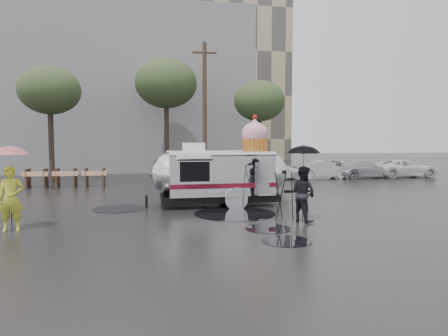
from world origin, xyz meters
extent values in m
plane|color=black|center=(0.00, 0.00, 0.00)|extent=(120.00, 120.00, 0.00)
cylinder|color=black|center=(2.41, -3.24, 0.01)|extent=(1.26, 1.26, 0.01)
cylinder|color=black|center=(1.88, 0.65, 0.01)|extent=(2.79, 2.79, 0.01)
cylinder|color=black|center=(2.36, -1.81, 0.01)|extent=(1.33, 1.33, 0.01)
cylinder|color=black|center=(-2.12, 2.36, 0.01)|extent=(1.95, 1.95, 0.01)
cube|color=slate|center=(-4.00, 24.00, 6.50)|extent=(22.00, 12.00, 13.00)
cylinder|color=#473323|center=(2.50, 14.00, 4.50)|extent=(0.28, 0.28, 9.00)
cube|color=#473323|center=(2.50, 14.00, 8.30)|extent=(1.60, 0.12, 0.12)
cylinder|color=#382D26|center=(-7.00, 13.00, 2.93)|extent=(0.32, 0.32, 5.85)
ellipsoid|color=#2A3F1E|center=(-7.00, 13.00, 5.52)|extent=(3.64, 3.64, 2.86)
cylinder|color=#382D26|center=(0.00, 15.00, 3.38)|extent=(0.32, 0.32, 6.75)
ellipsoid|color=#2A3F1E|center=(0.00, 15.00, 6.38)|extent=(4.20, 4.20, 3.30)
cylinder|color=#382D26|center=(6.00, 13.00, 2.70)|extent=(0.32, 0.32, 5.40)
ellipsoid|color=#2A3F1E|center=(6.00, 13.00, 5.10)|extent=(3.36, 3.36, 2.64)
cube|color=#473323|center=(-7.50, 10.00, 0.50)|extent=(0.08, 0.80, 1.00)
cube|color=#473323|center=(-6.60, 10.00, 0.50)|extent=(0.08, 0.80, 1.00)
cube|color=#E5590C|center=(-7.05, 9.62, 0.75)|extent=(1.30, 0.04, 0.25)
cube|color=#473323|center=(-6.00, 10.00, 0.50)|extent=(0.08, 0.80, 1.00)
cube|color=#473323|center=(-5.10, 10.00, 0.50)|extent=(0.08, 0.80, 1.00)
cube|color=#E5590C|center=(-5.55, 9.62, 0.75)|extent=(1.30, 0.04, 0.25)
cube|color=#473323|center=(-4.50, 10.00, 0.50)|extent=(0.08, 0.80, 1.00)
cube|color=#473323|center=(-3.60, 10.00, 0.50)|extent=(0.08, 0.80, 1.00)
cube|color=#E5590C|center=(-4.05, 9.62, 0.75)|extent=(1.30, 0.04, 0.25)
imported|color=silver|center=(7.00, 12.00, 0.70)|extent=(4.00, 1.80, 1.40)
imported|color=#B2B2B7|center=(10.00, 12.00, 0.70)|extent=(4.00, 1.80, 1.40)
imported|color=#B2B2B7|center=(13.00, 12.00, 0.72)|extent=(4.20, 1.80, 1.44)
imported|color=silver|center=(16.00, 12.00, 0.75)|extent=(4.40, 1.90, 1.50)
cube|color=silver|center=(1.64, 2.64, 1.26)|extent=(4.02, 2.19, 1.62)
ellipsoid|color=silver|center=(3.62, 2.70, 1.26)|extent=(1.41, 2.11, 1.62)
ellipsoid|color=silver|center=(-0.33, 2.59, 1.26)|extent=(1.41, 2.11, 1.62)
cube|color=black|center=(1.64, 2.64, 0.31)|extent=(4.55, 1.93, 0.27)
cylinder|color=black|center=(2.12, 1.73, 0.31)|extent=(0.64, 0.22, 0.63)
cylinder|color=black|center=(2.07, 3.58, 0.31)|extent=(0.64, 0.22, 0.63)
cylinder|color=silver|center=(2.13, 1.61, 0.36)|extent=(0.87, 0.12, 0.86)
cube|color=black|center=(4.88, 2.74, 0.45)|extent=(1.08, 0.14, 0.11)
sphere|color=silver|center=(5.42, 2.76, 0.49)|extent=(0.15, 0.15, 0.14)
cylinder|color=black|center=(-1.14, 2.56, 0.22)|extent=(0.09, 0.09, 0.45)
cube|color=#5D0C1C|center=(1.67, 1.62, 0.85)|extent=(3.96, 0.15, 0.18)
cube|color=#5D0C1C|center=(1.61, 3.67, 0.85)|extent=(3.96, 0.15, 0.18)
cube|color=black|center=(0.60, 1.57, 1.39)|extent=(1.08, 0.06, 0.72)
cube|color=#A09A95|center=(0.60, 1.35, 1.84)|extent=(1.27, 0.48, 0.13)
cube|color=silver|center=(3.11, 1.64, 1.12)|extent=(0.54, 0.05, 1.17)
cube|color=white|center=(0.65, 2.61, 2.25)|extent=(0.83, 0.61, 0.34)
cylinder|color=orange|center=(3.08, 2.69, 2.34)|extent=(0.96, 0.96, 0.54)
ellipsoid|color=#E4A0BA|center=(3.08, 2.69, 2.77)|extent=(1.07, 1.07, 0.94)
cone|color=#E4A0BA|center=(3.08, 2.69, 3.24)|extent=(0.46, 0.46, 0.36)
sphere|color=red|center=(3.08, 2.69, 3.44)|extent=(0.19, 0.19, 0.18)
imported|color=gold|center=(-4.77, -0.82, 0.91)|extent=(0.71, 0.52, 1.82)
imported|color=pink|center=(-4.77, -0.82, 1.98)|extent=(1.25, 1.25, 0.85)
cylinder|color=black|center=(-4.77, -0.82, 0.83)|extent=(0.02, 0.02, 1.65)
imported|color=black|center=(3.71, -0.97, 0.86)|extent=(0.78, 0.95, 1.73)
imported|color=black|center=(3.71, -0.97, 1.97)|extent=(1.24, 1.24, 0.85)
cylinder|color=black|center=(3.71, -0.97, 0.83)|extent=(0.02, 0.02, 1.65)
cylinder|color=black|center=(3.53, -0.49, 0.74)|extent=(0.08, 0.34, 1.51)
cylinder|color=black|center=(3.17, -0.20, 0.74)|extent=(0.33, 0.15, 1.51)
cylinder|color=black|center=(3.10, -0.66, 0.74)|extent=(0.28, 0.23, 1.51)
cube|color=black|center=(3.26, -0.45, 1.51)|extent=(0.14, 0.12, 0.11)
camera|label=1|loc=(-0.81, -12.65, 2.52)|focal=32.00mm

